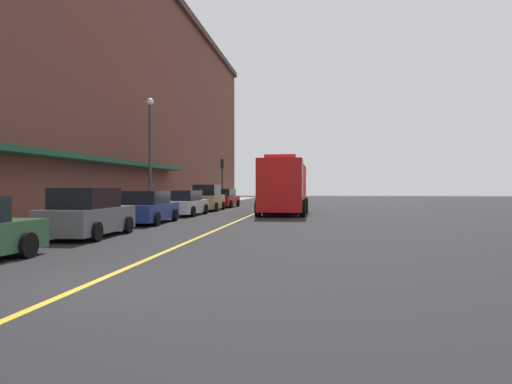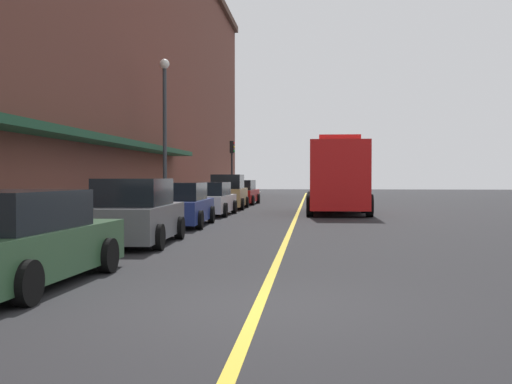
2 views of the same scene
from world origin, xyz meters
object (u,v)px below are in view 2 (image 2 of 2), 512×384
(parked_car_2, at_px, (182,205))
(parking_meter_0, at_px, (197,190))
(parked_car_3, at_px, (210,200))
(fire_truck, at_px, (338,178))
(parked_car_5, at_px, (240,193))
(parked_car_0, at_px, (16,241))
(traffic_light_near, at_px, (232,158))
(parking_meter_1, at_px, (100,202))
(street_lamp_left, at_px, (165,119))
(parked_car_1, at_px, (136,214))
(parked_car_4, at_px, (228,193))

(parked_car_2, bearing_deg, parking_meter_0, 5.90)
(parked_car_3, relative_size, fire_truck, 0.63)
(parking_meter_0, bearing_deg, parked_car_5, 79.33)
(parked_car_0, distance_m, fire_truck, 21.58)
(parked_car_0, height_order, traffic_light_near, traffic_light_near)
(parking_meter_1, bearing_deg, street_lamp_left, 93.33)
(parking_meter_0, distance_m, traffic_light_near, 13.91)
(parked_car_1, relative_size, parked_car_2, 0.92)
(parking_meter_0, bearing_deg, parking_meter_1, -90.00)
(parked_car_1, bearing_deg, traffic_light_near, 0.96)
(parked_car_5, bearing_deg, fire_truck, -146.39)
(parking_meter_0, bearing_deg, parked_car_4, 52.67)
(fire_truck, xyz_separation_m, parking_meter_1, (-7.27, -13.01, -0.67))
(parked_car_1, height_order, parked_car_4, parked_car_4)
(parked_car_2, distance_m, parked_car_3, 6.25)
(parked_car_4, bearing_deg, parked_car_1, 179.59)
(parked_car_2, height_order, parked_car_5, parked_car_5)
(fire_truck, distance_m, street_lamp_left, 8.74)
(parked_car_0, distance_m, parking_meter_1, 7.83)
(parked_car_3, xyz_separation_m, traffic_light_near, (-1.31, 17.66, 2.43))
(parked_car_3, relative_size, street_lamp_left, 0.68)
(parked_car_2, height_order, parked_car_3, parked_car_2)
(parking_meter_1, bearing_deg, parked_car_4, 85.17)
(street_lamp_left, xyz_separation_m, traffic_light_near, (0.66, 18.30, -1.24))
(fire_truck, relative_size, parking_meter_1, 5.67)
(parked_car_3, distance_m, street_lamp_left, 4.22)
(street_lamp_left, bearing_deg, parked_car_1, -80.03)
(parked_car_3, bearing_deg, parking_meter_0, 20.40)
(parked_car_2, xyz_separation_m, parked_car_3, (0.00, 6.25, -0.01))
(parked_car_1, xyz_separation_m, parked_car_2, (-0.09, 6.12, -0.06))
(traffic_light_near, bearing_deg, parked_car_3, -85.75)
(parking_meter_1, bearing_deg, fire_truck, 60.79)
(parked_car_5, bearing_deg, parking_meter_1, 178.16)
(parked_car_5, bearing_deg, parked_car_1, -178.11)
(fire_truck, bearing_deg, parked_car_5, -147.92)
(parked_car_1, bearing_deg, parked_car_5, -1.62)
(parked_car_3, bearing_deg, traffic_light_near, 5.28)
(parked_car_0, xyz_separation_m, parked_car_1, (0.14, 6.30, 0.07))
(parked_car_2, distance_m, street_lamp_left, 6.99)
(parked_car_3, distance_m, fire_truck, 6.32)
(parked_car_5, xyz_separation_m, parking_meter_1, (-1.43, -22.43, 0.32))
(parking_meter_0, xyz_separation_m, street_lamp_left, (-0.60, -4.54, 3.34))
(fire_truck, xyz_separation_m, traffic_light_near, (-7.21, 15.61, 1.43))
(parked_car_0, relative_size, parked_car_1, 1.10)
(parked_car_0, relative_size, fire_truck, 0.65)
(parked_car_1, bearing_deg, parked_car_3, -1.30)
(parked_car_5, distance_m, parking_meter_0, 7.71)
(parked_car_1, bearing_deg, street_lamp_left, 8.26)
(parked_car_0, bearing_deg, street_lamp_left, 8.37)
(parked_car_0, xyz_separation_m, traffic_light_near, (-1.26, 36.33, 2.42))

